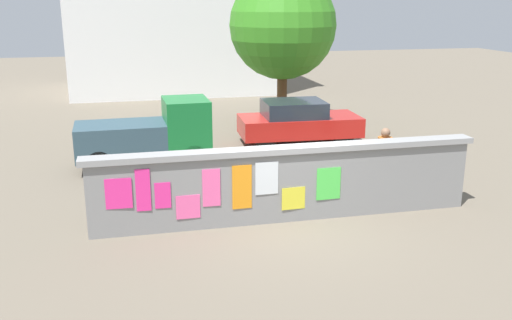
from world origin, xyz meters
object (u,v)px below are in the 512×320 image
object	(u,v)px
bicycle_near	(210,187)
person_walking	(384,154)
car_parked	(298,121)
bicycle_far	(324,178)
motorcycle	(365,158)
auto_rickshaw_truck	(151,135)
tree_roadside	(283,26)

from	to	relation	value
bicycle_near	person_walking	size ratio (longest dim) A/B	1.03
car_parked	bicycle_near	xyz separation A→B (m)	(-3.57, -4.77, -0.37)
bicycle_near	bicycle_far	bearing A→B (deg)	0.25
motorcycle	person_walking	xyz separation A→B (m)	(-0.22, -1.52, 0.52)
person_walking	bicycle_far	bearing A→B (deg)	162.85
car_parked	motorcycle	distance (m)	3.72
auto_rickshaw_truck	car_parked	world-z (taller)	auto_rickshaw_truck
motorcycle	person_walking	world-z (taller)	person_walking
motorcycle	bicycle_near	distance (m)	4.45
auto_rickshaw_truck	tree_roadside	size ratio (longest dim) A/B	0.66
bicycle_far	person_walking	world-z (taller)	person_walking
bicycle_far	person_walking	bearing A→B (deg)	-17.15
person_walking	tree_roadside	bearing A→B (deg)	91.83
motorcycle	tree_roadside	distance (m)	7.20
bicycle_near	bicycle_far	size ratio (longest dim) A/B	0.98
car_parked	bicycle_far	size ratio (longest dim) A/B	2.26
auto_rickshaw_truck	tree_roadside	distance (m)	7.11
motorcycle	bicycle_near	bearing A→B (deg)	-165.35
bicycle_far	car_parked	bearing A→B (deg)	80.33
person_walking	auto_rickshaw_truck	bearing A→B (deg)	144.96
auto_rickshaw_truck	car_parked	bearing A→B (deg)	17.76
car_parked	bicycle_far	world-z (taller)	car_parked
bicycle_far	person_walking	size ratio (longest dim) A/B	1.06
auto_rickshaw_truck	bicycle_near	xyz separation A→B (m)	(1.13, -3.26, -0.54)
bicycle_near	auto_rickshaw_truck	bearing A→B (deg)	109.13
auto_rickshaw_truck	bicycle_far	distance (m)	5.10
bicycle_far	tree_roadside	world-z (taller)	tree_roadside
motorcycle	tree_roadside	xyz separation A→B (m)	(-0.48, 6.47, 3.12)
car_parked	person_walking	xyz separation A→B (m)	(0.51, -5.16, 0.26)
bicycle_far	tree_roadside	size ratio (longest dim) A/B	0.31
auto_rickshaw_truck	car_parked	size ratio (longest dim) A/B	0.94
bicycle_far	person_walking	distance (m)	1.52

